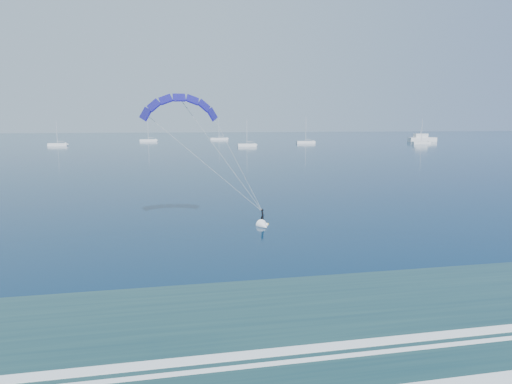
{
  "coord_description": "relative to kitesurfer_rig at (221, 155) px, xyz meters",
  "views": [
    {
      "loc": [
        -2.27,
        -9.05,
        10.27
      ],
      "look_at": [
        5.16,
        27.55,
        4.52
      ],
      "focal_mm": 32.0,
      "sensor_mm": 36.0,
      "label": 1
    }
  ],
  "objects": [
    {
      "name": "sailboat_1",
      "position": [
        -12.83,
        206.23,
        -6.53
      ],
      "size": [
        8.82,
        2.4,
        11.87
      ],
      "color": "silver",
      "rests_on": "ground"
    },
    {
      "name": "sailboat_2",
      "position": [
        29.39,
        147.41,
        -6.54
      ],
      "size": [
        7.89,
        2.4,
        11.06
      ],
      "color": "silver",
      "rests_on": "ground"
    },
    {
      "name": "sailboat_0",
      "position": [
        -49.87,
        167.94,
        -6.54
      ],
      "size": [
        7.8,
        2.4,
        10.83
      ],
      "color": "silver",
      "rests_on": "ground"
    },
    {
      "name": "sailboat_4",
      "position": [
        62.03,
        168.72,
        -6.53
      ],
      "size": [
        9.06,
        2.4,
        12.32
      ],
      "color": "silver",
      "rests_on": "ground"
    },
    {
      "name": "sailboat_5",
      "position": [
        112.91,
        151.63,
        -6.53
      ],
      "size": [
        8.67,
        2.4,
        11.76
      ],
      "color": "silver",
      "rests_on": "ground"
    },
    {
      "name": "sailboat_3",
      "position": [
        26.64,
        222.28,
        -6.52
      ],
      "size": [
        10.23,
        2.4,
        13.7
      ],
      "color": "silver",
      "rests_on": "ground"
    },
    {
      "name": "motor_yacht",
      "position": [
        128.25,
        176.5,
        -5.58
      ],
      "size": [
        15.02,
        4.01,
        6.21
      ],
      "color": "silver",
      "rests_on": "ground"
    },
    {
      "name": "kitesurfer_rig",
      "position": [
        0.0,
        0.0,
        0.0
      ],
      "size": [
        13.71,
        5.21,
        13.82
      ],
      "color": "yellow",
      "rests_on": "ground"
    }
  ]
}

